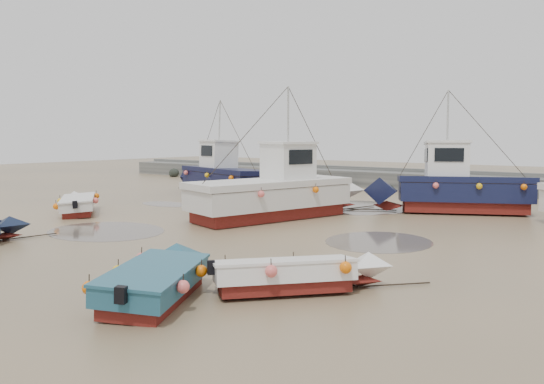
{
  "coord_description": "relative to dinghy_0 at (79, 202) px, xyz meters",
  "views": [
    {
      "loc": [
        14.94,
        -15.37,
        3.89
      ],
      "look_at": [
        0.68,
        3.56,
        1.4
      ],
      "focal_mm": 35.0,
      "sensor_mm": 36.0,
      "label": 1
    }
  ],
  "objects": [
    {
      "name": "ground",
      "position": [
        9.18,
        -0.19,
        -0.54
      ],
      "size": [
        120.0,
        120.0,
        0.0
      ],
      "primitive_type": "plane",
      "color": "#957A56",
      "rests_on": "ground"
    },
    {
      "name": "seawall",
      "position": [
        9.23,
        21.8,
        0.09
      ],
      "size": [
        60.0,
        4.92,
        1.5
      ],
      "color": "slate",
      "rests_on": "ground"
    },
    {
      "name": "puddle_a",
      "position": [
        5.66,
        -2.45,
        -0.53
      ],
      "size": [
        5.19,
        5.19,
        0.01
      ],
      "primitive_type": "cylinder",
      "color": "#554C43",
      "rests_on": "ground"
    },
    {
      "name": "puddle_b",
      "position": [
        15.65,
        2.28,
        -0.53
      ],
      "size": [
        3.87,
        3.87,
        0.01
      ],
      "primitive_type": "cylinder",
      "color": "#554C43",
      "rests_on": "ground"
    },
    {
      "name": "puddle_c",
      "position": [
        1.02,
        4.95,
        -0.53
      ],
      "size": [
        3.45,
        3.45,
        0.01
      ],
      "primitive_type": "cylinder",
      "color": "#554C43",
      "rests_on": "ground"
    },
    {
      "name": "puddle_d",
      "position": [
        10.46,
        10.36,
        -0.53
      ],
      "size": [
        5.77,
        5.77,
        0.01
      ],
      "primitive_type": "cylinder",
      "color": "#554C43",
      "rests_on": "ground"
    },
    {
      "name": "dinghy_0",
      "position": [
        0.0,
        0.0,
        0.0
      ],
      "size": [
        5.67,
        4.43,
        1.43
      ],
      "rotation": [
        0.0,
        0.0,
        0.94
      ],
      "color": "maroon",
      "rests_on": "ground"
    },
    {
      "name": "dinghy_2",
      "position": [
        14.39,
        -7.18,
        0.01
      ],
      "size": [
        3.45,
        5.5,
        1.43
      ],
      "rotation": [
        0.0,
        0.0,
        0.49
      ],
      "color": "maroon",
      "rests_on": "ground"
    },
    {
      "name": "dinghy_3",
      "position": [
        16.86,
        -4.82,
        0.01
      ],
      "size": [
        4.35,
        4.73,
        1.43
      ],
      "rotation": [
        0.0,
        0.0,
        -0.73
      ],
      "color": "maroon",
      "rests_on": "ground"
    },
    {
      "name": "cabin_boat_0",
      "position": [
        0.67,
        9.96,
        0.79
      ],
      "size": [
        10.43,
        4.93,
        6.22
      ],
      "rotation": [
        0.0,
        0.0,
        1.28
      ],
      "color": "maroon",
      "rests_on": "ground"
    },
    {
      "name": "cabin_boat_1",
      "position": [
        9.28,
        4.85,
        0.76
      ],
      "size": [
        5.21,
        11.17,
        6.22
      ],
      "rotation": [
        0.0,
        0.0,
        -0.28
      ],
      "color": "maroon",
      "rests_on": "ground"
    },
    {
      "name": "cabin_boat_2",
      "position": [
        15.28,
        11.41,
        0.82
      ],
      "size": [
        9.11,
        5.5,
        6.22
      ],
      "rotation": [
        0.0,
        0.0,
        2.03
      ],
      "color": "maroon",
      "rests_on": "ground"
    },
    {
      "name": "person",
      "position": [
        4.21,
        5.18,
        -0.54
      ],
      "size": [
        0.74,
        0.65,
        1.7
      ],
      "primitive_type": "imported",
      "rotation": [
        0.0,
        0.0,
        3.64
      ],
      "color": "#191B32",
      "rests_on": "ground"
    }
  ]
}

